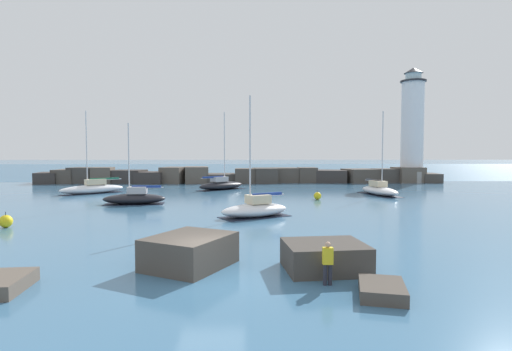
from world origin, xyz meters
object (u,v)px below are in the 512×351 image
sailboat_moored_0 (135,198)px  mooring_buoy_far_side (6,221)px  mooring_buoy_orange_near (318,196)px  lighthouse (412,131)px  sailboat_moored_1 (221,185)px  sailboat_moored_4 (255,209)px  sailboat_moored_2 (379,190)px  sailboat_moored_3 (93,188)px  person_on_rocks (328,261)px

sailboat_moored_0 → mooring_buoy_far_side: size_ratio=7.46×
mooring_buoy_orange_near → sailboat_moored_0: bearing=-170.0°
lighthouse → mooring_buoy_orange_near: size_ratio=19.27×
sailboat_moored_1 → sailboat_moored_4: 22.76m
sailboat_moored_2 → mooring_buoy_orange_near: (-7.80, -4.41, -0.20)m
sailboat_moored_2 → sailboat_moored_3: size_ratio=0.98×
sailboat_moored_3 → person_on_rocks: (20.51, -33.08, 0.22)m
mooring_buoy_far_side → person_on_rocks: size_ratio=0.64×
sailboat_moored_2 → mooring_buoy_far_side: size_ratio=9.36×
sailboat_moored_0 → sailboat_moored_1: (7.13, 14.70, 0.05)m
sailboat_moored_3 → mooring_buoy_orange_near: size_ratio=9.97×
sailboat_moored_3 → sailboat_moored_4: (18.41, -17.74, -0.03)m
sailboat_moored_2 → sailboat_moored_4: size_ratio=1.06×
sailboat_moored_3 → person_on_rocks: 38.92m
mooring_buoy_orange_near → sailboat_moored_1: bearing=131.7°
sailboat_moored_1 → sailboat_moored_3: bearing=-162.2°
sailboat_moored_3 → sailboat_moored_1: bearing=17.8°
sailboat_moored_0 → mooring_buoy_far_side: 12.55m
mooring_buoy_orange_near → person_on_rocks: person_on_rocks is taller
sailboat_moored_0 → mooring_buoy_orange_near: size_ratio=7.74×
sailboat_moored_4 → mooring_buoy_orange_near: 12.68m
sailboat_moored_2 → person_on_rocks: 32.96m
sailboat_moored_1 → mooring_buoy_orange_near: size_ratio=10.45×
sailboat_moored_3 → mooring_buoy_far_side: bearing=-82.9°
sailboat_moored_4 → person_on_rocks: bearing=-82.2°
sailboat_moored_2 → person_on_rocks: size_ratio=6.04×
sailboat_moored_0 → mooring_buoy_orange_near: sailboat_moored_0 is taller
sailboat_moored_0 → sailboat_moored_2: 26.37m
mooring_buoy_far_side → person_on_rocks: bearing=-32.9°
sailboat_moored_4 → mooring_buoy_far_side: bearing=-166.3°
lighthouse → sailboat_moored_1: 33.55m
sailboat_moored_3 → lighthouse: bearing=21.0°
sailboat_moored_2 → sailboat_moored_3: sailboat_moored_3 is taller
sailboat_moored_0 → person_on_rocks: sailboat_moored_0 is taller
mooring_buoy_orange_near → person_on_rocks: 26.55m
sailboat_moored_0 → sailboat_moored_4: size_ratio=0.84×
sailboat_moored_2 → sailboat_moored_3: bearing=175.6°
lighthouse → sailboat_moored_0: bearing=-143.9°
sailboat_moored_0 → mooring_buoy_orange_near: (17.48, 3.07, -0.20)m
sailboat_moored_4 → sailboat_moored_1: bearing=99.5°
sailboat_moored_3 → mooring_buoy_far_side: (2.67, -21.56, -0.23)m
sailboat_moored_3 → mooring_buoy_far_side: size_ratio=9.60×
sailboat_moored_0 → sailboat_moored_2: sailboat_moored_2 is taller
sailboat_moored_4 → mooring_buoy_orange_near: (6.61, 10.82, -0.22)m
lighthouse → sailboat_moored_1: size_ratio=1.84×
mooring_buoy_orange_near → mooring_buoy_far_side: size_ratio=0.96×
sailboat_moored_1 → sailboat_moored_3: (-14.66, -4.71, -0.00)m
sailboat_moored_3 → person_on_rocks: bearing=-58.2°
sailboat_moored_4 → mooring_buoy_orange_near: bearing=58.6°
lighthouse → person_on_rocks: (-24.34, -50.27, -7.41)m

